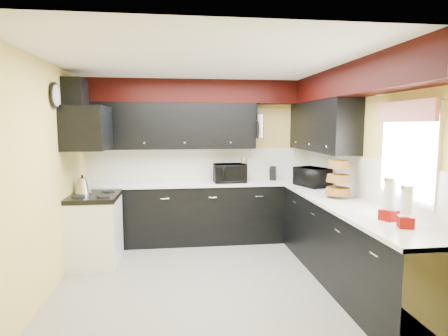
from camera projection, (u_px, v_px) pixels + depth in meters
name	position (u px, v px, depth m)	size (l,w,h in m)	color
ground	(214.00, 280.00, 4.43)	(3.60, 3.60, 0.00)	gray
wall_back	(203.00, 160.00, 6.05)	(3.60, 0.06, 2.50)	#E0C666
wall_right	(363.00, 173.00, 4.51)	(0.06, 3.60, 2.50)	#E0C666
wall_left	(49.00, 178.00, 4.05)	(0.06, 3.60, 2.50)	#E0C666
ceiling	(214.00, 63.00, 4.13)	(3.60, 3.60, 0.06)	white
cab_back	(205.00, 213.00, 5.85)	(3.60, 0.60, 0.90)	black
cab_right	(348.00, 246.00, 4.27)	(0.60, 3.00, 0.90)	black
counter_back	(204.00, 183.00, 5.80)	(3.62, 0.64, 0.04)	white
counter_right	(349.00, 205.00, 4.21)	(0.64, 3.02, 0.04)	white
splash_back	(203.00, 164.00, 6.05)	(3.60, 0.02, 0.50)	white
splash_right	(362.00, 177.00, 4.51)	(0.02, 3.60, 0.50)	white
upper_back	(171.00, 126.00, 5.75)	(2.60, 0.35, 0.70)	black
upper_right	(321.00, 126.00, 5.31)	(0.35, 1.80, 0.70)	black
soffit_back	(203.00, 92.00, 5.75)	(3.60, 0.36, 0.35)	black
soffit_right	(359.00, 80.00, 4.18)	(0.36, 3.24, 0.35)	black
stove	(95.00, 231.00, 4.93)	(0.60, 0.75, 0.86)	white
cooktop	(94.00, 197.00, 4.87)	(0.62, 0.77, 0.06)	black
hood	(87.00, 128.00, 4.76)	(0.50, 0.78, 0.55)	black
hood_duct	(75.00, 95.00, 4.70)	(0.24, 0.40, 0.40)	black
window	(409.00, 154.00, 3.58)	(0.03, 0.86, 0.96)	white
valance	(406.00, 111.00, 3.53)	(0.04, 0.88, 0.20)	red
pan_top	(256.00, 113.00, 5.82)	(0.03, 0.22, 0.40)	black
pan_mid	(258.00, 129.00, 5.72)	(0.03, 0.28, 0.46)	black
pan_low	(254.00, 131.00, 5.98)	(0.03, 0.24, 0.42)	black
cut_board	(260.00, 126.00, 5.60)	(0.03, 0.26, 0.35)	white
baskets	(338.00, 178.00, 4.53)	(0.27, 0.27, 0.50)	brown
clock	(55.00, 96.00, 4.20)	(0.03, 0.30, 0.30)	black
deco_plate	(380.00, 85.00, 4.04)	(0.03, 0.24, 0.24)	white
toaster_oven	(230.00, 173.00, 5.76)	(0.49, 0.40, 0.28)	black
microwave	(312.00, 177.00, 5.37)	(0.49, 0.33, 0.27)	black
utensil_crock	(244.00, 177.00, 5.81)	(0.13, 0.13, 0.14)	silver
knife_block	(273.00, 174.00, 5.97)	(0.10, 0.13, 0.21)	black
kettle	(83.00, 185.00, 4.98)	(0.22, 0.22, 0.20)	#ADADB2
dispenser_a	(390.00, 201.00, 3.46)	(0.14, 0.14, 0.37)	maroon
dispenser_b	(406.00, 209.00, 3.21)	(0.12, 0.12, 0.33)	maroon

